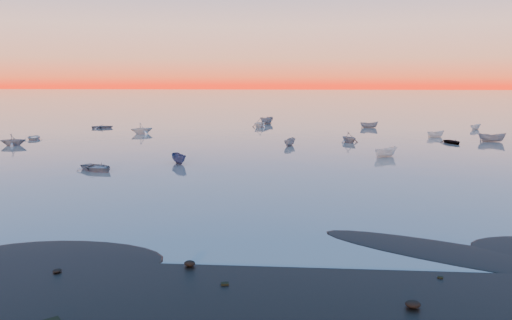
# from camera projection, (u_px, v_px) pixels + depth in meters

# --- Properties ---
(ground) EXTENTS (600.00, 600.00, 0.00)m
(ground) POSITION_uv_depth(u_px,v_px,m) (293.00, 117.00, 128.12)
(ground) COLOR #6F665C
(ground) RESTS_ON ground
(mud_lobes) EXTENTS (140.00, 6.00, 0.07)m
(mud_lobes) POSITION_uv_depth(u_px,v_px,m) (286.00, 255.00, 28.77)
(mud_lobes) COLOR black
(mud_lobes) RESTS_ON ground
(moored_fleet) EXTENTS (124.00, 58.00, 1.20)m
(moored_fleet) POSITION_uv_depth(u_px,v_px,m) (292.00, 140.00, 81.89)
(moored_fleet) COLOR silver
(moored_fleet) RESTS_ON ground
(boat_near_left) EXTENTS (4.01, 4.83, 1.13)m
(boat_near_left) POSITION_uv_depth(u_px,v_px,m) (97.00, 170.00, 54.98)
(boat_near_left) COLOR slate
(boat_near_left) RESTS_ON ground
(boat_near_center) EXTENTS (3.29, 3.82, 1.24)m
(boat_near_center) POSITION_uv_depth(u_px,v_px,m) (386.00, 157.00, 64.38)
(boat_near_center) COLOR silver
(boat_near_center) RESTS_ON ground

